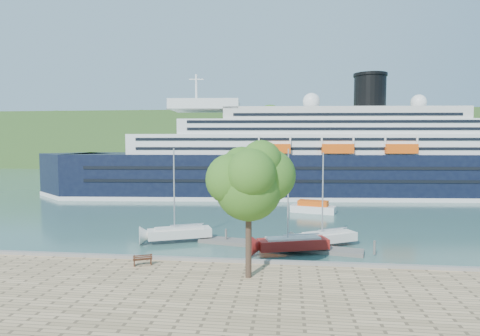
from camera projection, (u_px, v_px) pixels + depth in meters
name	position (u px, v px, depth m)	size (l,w,h in m)	color
ground	(231.00, 272.00, 36.46)	(400.00, 400.00, 0.00)	#325A50
far_hillside	(276.00, 140.00, 179.27)	(400.00, 50.00, 24.00)	#315421
quay_coping	(231.00, 260.00, 36.19)	(220.00, 0.50, 0.30)	slate
cruise_ship	(311.00, 135.00, 84.92)	(115.68, 16.85, 25.98)	black
park_bench	(143.00, 259.00, 35.27)	(1.71, 0.70, 1.10)	#4F2816
promenade_tree	(249.00, 204.00, 31.78)	(7.16, 7.16, 11.87)	#2B6C1C
floating_pontoon	(277.00, 246.00, 44.78)	(18.52, 2.26, 0.41)	slate
sailboat_white_near	(179.00, 198.00, 46.88)	(8.16, 2.27, 10.54)	silver
sailboat_red	(293.00, 204.00, 41.95)	(8.20, 2.28, 10.60)	maroon
sailboat_white_far	(327.00, 202.00, 44.87)	(7.85, 2.18, 10.14)	silver
tender_launch	(313.00, 207.00, 66.30)	(7.34, 2.51, 2.03)	#E9500D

